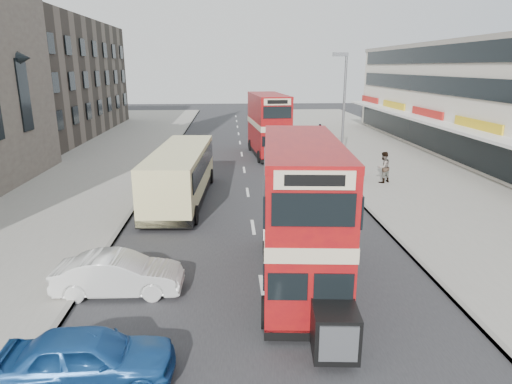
# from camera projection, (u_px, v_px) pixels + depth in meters

# --- Properties ---
(ground) EXTENTS (160.00, 160.00, 0.00)m
(ground) POSITION_uv_depth(u_px,v_px,m) (268.00, 321.00, 13.17)
(ground) COLOR #28282B
(ground) RESTS_ON ground
(road_surface) EXTENTS (12.00, 90.00, 0.01)m
(road_surface) POSITION_uv_depth(u_px,v_px,m) (244.00, 170.00, 32.38)
(road_surface) COLOR #28282B
(road_surface) RESTS_ON ground
(pavement_right) EXTENTS (12.00, 90.00, 0.15)m
(pavement_right) POSITION_uv_depth(u_px,v_px,m) (406.00, 167.00, 33.06)
(pavement_right) COLOR gray
(pavement_right) RESTS_ON ground
(pavement_left) EXTENTS (12.00, 90.00, 0.15)m
(pavement_left) POSITION_uv_depth(u_px,v_px,m) (76.00, 171.00, 31.66)
(pavement_left) COLOR gray
(pavement_left) RESTS_ON ground
(kerb_left) EXTENTS (0.20, 90.00, 0.16)m
(kerb_left) POSITION_uv_depth(u_px,v_px,m) (159.00, 170.00, 32.01)
(kerb_left) COLOR gray
(kerb_left) RESTS_ON ground
(kerb_right) EXTENTS (0.20, 90.00, 0.16)m
(kerb_right) POSITION_uv_depth(u_px,v_px,m) (327.00, 168.00, 32.71)
(kerb_right) COLOR gray
(kerb_right) RESTS_ON ground
(brick_terrace) EXTENTS (14.00, 28.00, 12.00)m
(brick_terrace) POSITION_uv_depth(u_px,v_px,m) (29.00, 79.00, 46.76)
(brick_terrace) COLOR #66594C
(brick_terrace) RESTS_ON ground
(commercial_row) EXTENTS (9.90, 46.20, 9.30)m
(commercial_row) POSITION_uv_depth(u_px,v_px,m) (502.00, 101.00, 34.18)
(commercial_row) COLOR beige
(commercial_row) RESTS_ON ground
(street_lamp) EXTENTS (1.00, 0.20, 8.12)m
(street_lamp) POSITION_uv_depth(u_px,v_px,m) (343.00, 105.00, 29.54)
(street_lamp) COLOR slate
(street_lamp) RESTS_ON ground
(bus_main) EXTENTS (3.03, 8.88, 4.80)m
(bus_main) POSITION_uv_depth(u_px,v_px,m) (301.00, 214.00, 14.83)
(bus_main) COLOR black
(bus_main) RESTS_ON ground
(bus_second) EXTENTS (3.16, 8.99, 4.92)m
(bus_second) POSITION_uv_depth(u_px,v_px,m) (268.00, 125.00, 36.89)
(bus_second) COLOR black
(bus_second) RESTS_ON ground
(coach) EXTENTS (3.19, 10.36, 2.71)m
(coach) POSITION_uv_depth(u_px,v_px,m) (181.00, 173.00, 24.55)
(coach) COLOR black
(coach) RESTS_ON ground
(car_left_near) EXTENTS (4.07, 1.75, 1.37)m
(car_left_near) POSITION_uv_depth(u_px,v_px,m) (89.00, 357.00, 10.45)
(car_left_near) COLOR #1A4B90
(car_left_near) RESTS_ON ground
(car_left_front) EXTENTS (4.15, 1.51, 1.36)m
(car_left_front) POSITION_uv_depth(u_px,v_px,m) (119.00, 274.00, 14.63)
(car_left_front) COLOR silver
(car_left_front) RESTS_ON ground
(car_right_a) EXTENTS (4.51, 2.00, 1.29)m
(car_right_a) POSITION_uv_depth(u_px,v_px,m) (323.00, 171.00, 29.21)
(car_right_a) COLOR maroon
(car_right_a) RESTS_ON ground
(car_right_b) EXTENTS (4.33, 2.28, 1.16)m
(car_right_b) POSITION_uv_depth(u_px,v_px,m) (308.00, 159.00, 33.39)
(car_right_b) COLOR orange
(car_right_b) RESTS_ON ground
(pedestrian_near) EXTENTS (0.89, 0.80, 2.00)m
(pedestrian_near) POSITION_uv_depth(u_px,v_px,m) (383.00, 167.00, 28.02)
(pedestrian_near) COLOR gray
(pedestrian_near) RESTS_ON pavement_right
(pedestrian_far) EXTENTS (1.08, 0.70, 1.72)m
(pedestrian_far) POSITION_uv_depth(u_px,v_px,m) (319.00, 133.00, 43.44)
(pedestrian_far) COLOR gray
(pedestrian_far) RESTS_ON pavement_right
(cyclist) EXTENTS (0.66, 1.70, 2.16)m
(cyclist) POSITION_uv_depth(u_px,v_px,m) (303.00, 156.00, 33.56)
(cyclist) COLOR gray
(cyclist) RESTS_ON ground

